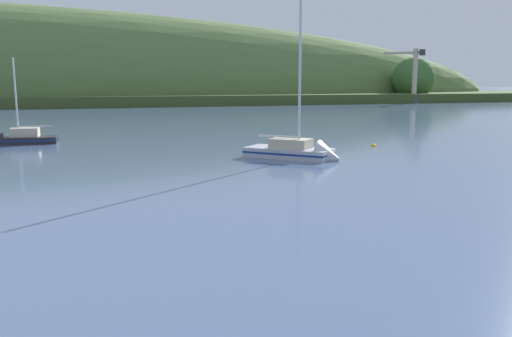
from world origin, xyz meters
TOP-DOWN VIEW (x-y plane):
  - dockside_crane at (92.13, 160.35)m, footprint 11.78×8.91m
  - sailboat_near_mooring at (-16.02, 70.72)m, footprint 7.43×3.05m
  - sailboat_far_left at (10.02, 51.26)m, footprint 8.59×8.37m
  - mooring_buoy_midchannel at (20.82, 57.50)m, footprint 0.58×0.58m

SIDE VIEW (x-z plane):
  - mooring_buoy_midchannel at x=20.82m, z-range -0.33..0.33m
  - sailboat_near_mooring at x=-16.02m, z-range -5.04..5.63m
  - sailboat_far_left at x=10.02m, z-range -7.24..8.00m
  - dockside_crane at x=92.13m, z-range -0.33..17.45m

